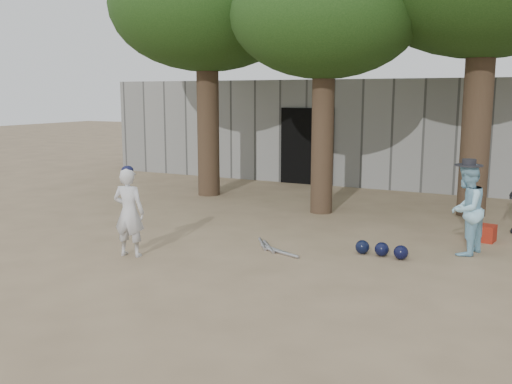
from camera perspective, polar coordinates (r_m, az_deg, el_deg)
The scene contains 7 objects.
ground at distance 9.34m, azimuth -6.10°, elevation -6.40°, with size 70.00×70.00×0.00m, color #937C5E.
boy_player at distance 9.37m, azimuth -12.58°, elevation -2.00°, with size 0.52×0.34×1.44m, color silver.
spectator_blue at distance 9.84m, azimuth 20.27°, elevation -1.64°, with size 0.73×0.57×1.50m, color #9BD5EF.
red_bag at distance 10.97m, azimuth 21.72°, elevation -3.81°, with size 0.42×0.32×0.30m, color #A01F15.
back_building at distance 18.54m, azimuth 11.52°, elevation 6.20°, with size 16.00×5.24×3.00m.
helmet_row at distance 9.47m, azimuth 12.44°, elevation -5.64°, with size 0.87×0.28×0.23m.
bat_pile at distance 9.66m, azimuth 1.61°, elevation -5.64°, with size 1.11×0.82×0.06m.
Camera 1 is at (4.91, -7.51, 2.60)m, focal length 40.00 mm.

